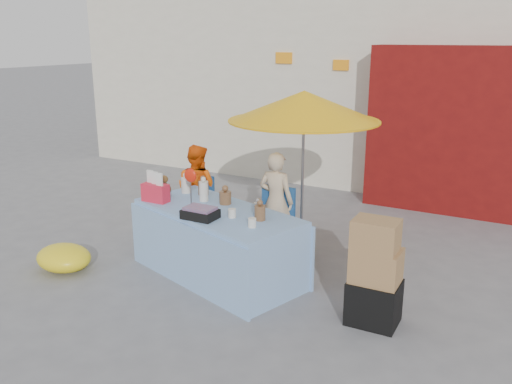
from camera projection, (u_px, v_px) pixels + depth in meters
The scene contains 10 objects.
ground at pixel (204, 285), 6.18m from camera, with size 80.00×80.00×0.00m, color slate.
backdrop at pixel (420, 18), 11.42m from camera, with size 14.00×8.00×7.80m.
market_table at pixel (217, 242), 6.32m from camera, with size 2.32×1.59×1.28m.
chair_left at pixel (192, 219), 7.63m from camera, with size 0.48×0.47×0.85m.
chair_right at pixel (271, 234), 7.06m from camera, with size 0.48×0.47×0.85m.
vendor_orange at pixel (197, 190), 7.64m from camera, with size 0.63×0.49×1.29m, color #FB5E0D.
vendor_beige at pixel (276, 201), 7.06m from camera, with size 0.48×0.32×1.32m, color beige.
umbrella at pixel (304, 107), 6.70m from camera, with size 1.90×1.90×2.09m.
box_stack at pixel (375, 276), 5.23m from camera, with size 0.49×0.40×1.08m.
tarp_bundle at pixel (64, 258), 6.53m from camera, with size 0.70×0.56×0.32m, color yellow.
Camera 1 is at (3.23, -4.67, 2.73)m, focal length 38.00 mm.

